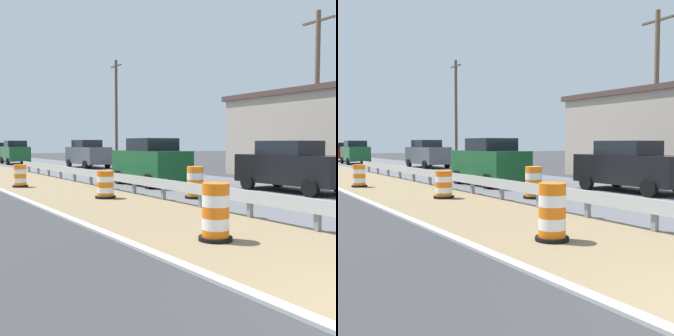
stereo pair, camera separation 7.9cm
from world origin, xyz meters
The scene contains 10 objects.
traffic_barrel_nearest centered at (0.26, 4.39, 0.52)m, with size 0.67×0.67×1.14m.
traffic_barrel_close centered at (3.79, 9.59, 0.50)m, with size 0.72×0.72×1.11m.
traffic_barrel_mid centered at (1.20, 11.35, 0.43)m, with size 0.72×0.72×0.96m.
traffic_barrel_far centered at (-0.29, 16.80, 0.44)m, with size 0.66×0.66×0.98m.
car_lead_near_lane centered at (4.90, 14.33, 1.07)m, with size 2.14×4.07×2.14m.
car_trailing_near_lane centered at (8.00, 28.86, 1.09)m, with size 2.17×4.75×2.18m.
car_mid_far_lane centered at (8.24, 9.06, 1.01)m, with size 2.25×4.59×2.01m.
car_trailing_far_lane centered at (4.69, 38.01, 1.08)m, with size 2.19×4.32×2.17m.
utility_pole_near centered at (12.72, 11.28, 4.38)m, with size 0.24×1.80×8.44m.
utility_pole_mid centered at (11.46, 30.66, 4.70)m, with size 0.24×1.80×9.08m.
Camera 1 is at (-5.00, -1.74, 1.91)m, focal length 44.21 mm.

